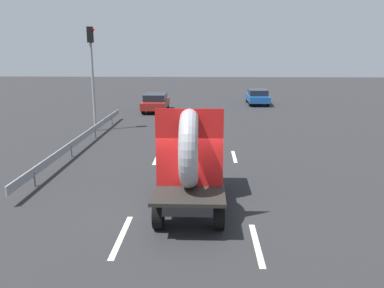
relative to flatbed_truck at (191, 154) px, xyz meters
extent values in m
plane|color=#28282B|center=(-0.15, -1.08, -1.60)|extent=(120.00, 120.00, 0.00)
cylinder|color=black|center=(-0.85, 1.00, -1.17)|extent=(0.28, 0.87, 0.87)
cylinder|color=black|center=(0.85, 1.00, -1.17)|extent=(0.28, 0.87, 0.87)
cylinder|color=black|center=(-0.85, -2.04, -1.17)|extent=(0.28, 0.87, 0.87)
cylinder|color=black|center=(0.85, -2.04, -1.17)|extent=(0.28, 0.87, 0.87)
cube|color=black|center=(0.00, -0.51, -0.74)|extent=(1.30, 4.88, 0.25)
cube|color=navy|center=(0.00, 1.00, 0.06)|extent=(2.00, 1.84, 1.35)
cube|color=black|center=(0.00, 0.95, 0.36)|extent=(2.02, 1.75, 0.44)
cube|color=black|center=(0.00, -1.43, -0.57)|extent=(2.00, 3.04, 0.10)
cube|color=black|center=(0.00, 0.03, 0.03)|extent=(1.80, 0.08, 1.10)
torus|color=#9E9EA3|center=(0.00, -1.58, 0.61)|extent=(0.52, 2.24, 2.24)
cube|color=red|center=(0.00, -1.58, 0.61)|extent=(1.90, 0.03, 2.24)
cylinder|color=black|center=(-4.40, 20.65, -1.27)|extent=(0.23, 0.66, 0.66)
cylinder|color=black|center=(-2.78, 20.65, -1.27)|extent=(0.23, 0.66, 0.66)
cylinder|color=black|center=(-4.40, 17.86, -1.27)|extent=(0.23, 0.66, 0.66)
cylinder|color=black|center=(-2.78, 17.86, -1.27)|extent=(0.23, 0.66, 0.66)
cube|color=maroon|center=(-3.59, 19.25, -0.99)|extent=(1.86, 4.35, 0.57)
cube|color=black|center=(-3.59, 19.15, -0.44)|extent=(1.68, 2.43, 0.52)
cylinder|color=gray|center=(-6.36, 11.44, 1.03)|extent=(0.16, 0.16, 5.27)
cube|color=black|center=(-6.36, 11.44, 4.11)|extent=(0.30, 0.36, 0.90)
sphere|color=red|center=(-6.19, 11.44, 4.39)|extent=(0.20, 0.20, 0.20)
cube|color=gray|center=(-5.81, 7.33, -1.05)|extent=(0.06, 16.28, 0.32)
cylinder|color=slate|center=(-5.81, 1.22, -1.33)|extent=(0.10, 0.10, 0.55)
cylinder|color=slate|center=(-5.81, 5.29, -1.33)|extent=(0.10, 0.10, 0.55)
cylinder|color=slate|center=(-5.81, 9.36, -1.33)|extent=(0.10, 0.10, 0.55)
cylinder|color=slate|center=(-5.81, 13.43, -1.33)|extent=(0.10, 0.10, 0.55)
cube|color=beige|center=(-1.80, -2.62, -1.60)|extent=(0.16, 2.54, 0.01)
cube|color=beige|center=(-1.80, 5.39, -1.60)|extent=(0.16, 2.55, 0.01)
cube|color=beige|center=(1.80, -2.95, -1.60)|extent=(0.16, 2.35, 0.01)
cube|color=beige|center=(1.80, 5.61, -1.60)|extent=(0.16, 2.05, 0.01)
cylinder|color=black|center=(4.33, 24.98, -1.29)|extent=(0.22, 0.63, 0.63)
cylinder|color=black|center=(5.87, 24.98, -1.29)|extent=(0.22, 0.63, 0.63)
cylinder|color=black|center=(4.33, 22.33, -1.29)|extent=(0.22, 0.63, 0.63)
cylinder|color=black|center=(5.87, 22.33, -1.29)|extent=(0.22, 0.63, 0.63)
cube|color=#194C99|center=(5.10, 23.66, -1.02)|extent=(1.78, 4.15, 0.54)
cube|color=black|center=(5.10, 23.56, -0.50)|extent=(1.60, 2.32, 0.49)
camera|label=1|loc=(0.46, -12.35, 3.33)|focal=37.12mm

